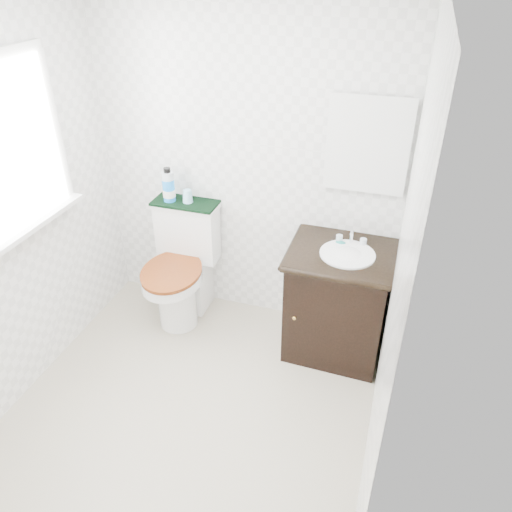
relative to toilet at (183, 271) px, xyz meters
The scene contains 12 objects.
floor 1.13m from the toilet, 65.72° to the right, with size 2.40×2.40×0.00m, color #B2A48F.
wall_back 0.95m from the toilet, 28.69° to the left, with size 2.40×2.40×0.00m, color white.
wall_right 1.98m from the toilet, 32.10° to the right, with size 2.40×2.40×0.00m, color white.
window 1.50m from the toilet, 131.75° to the right, with size 0.02×0.70×0.90m, color white.
mirror 1.65m from the toilet, ahead, with size 0.50×0.02×0.60m, color silver.
toilet is the anchor object (origin of this frame).
vanity 1.20m from the toilet, ahead, with size 0.70×0.61×0.92m.
trash_bin 0.92m from the toilet, ahead, with size 0.22×0.18×0.31m.
towel 0.53m from the toilet, 90.00° to the left, with size 0.48×0.22×0.02m, color black.
mouthwash_bottle 0.66m from the toilet, 135.19° to the left, with size 0.09×0.09×0.25m.
cup 0.59m from the toilet, 79.70° to the left, with size 0.08×0.08×0.09m, color #95D6F5.
soap_bar 1.25m from the toilet, ahead, with size 0.08×0.05×0.02m, color #197870.
Camera 1 is at (1.06, -1.90, 2.51)m, focal length 35.00 mm.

